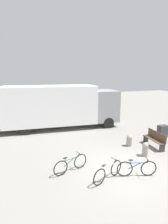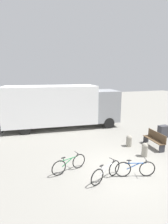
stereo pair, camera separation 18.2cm
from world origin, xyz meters
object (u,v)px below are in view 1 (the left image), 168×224
(utility_box, at_px, (163,131))
(delivery_truck, at_px, (61,105))
(bicycle_near, at_px, (71,164))
(bollard_far_bench, at_px, (129,140))
(park_bench, at_px, (155,139))
(bicycle_middle, at_px, (108,172))
(bicycle_far, at_px, (137,168))
(bollard_near_bench, at_px, (145,149))

(utility_box, bearing_deg, delivery_truck, 143.36)
(bicycle_near, height_order, bollard_far_bench, bicycle_near)
(bicycle_near, bearing_deg, park_bench, -7.12)
(park_bench, distance_m, bicycle_middle, 4.58)
(bicycle_near, height_order, bicycle_far, same)
(bollard_far_bench, xyz_separation_m, utility_box, (3.01, 0.56, 0.04))
(park_bench, distance_m, bollard_far_bench, 1.47)
(delivery_truck, bearing_deg, utility_box, -31.40)
(bicycle_middle, height_order, utility_box, utility_box)
(delivery_truck, xyz_separation_m, bicycle_far, (1.45, -7.79, -1.44))
(bicycle_middle, relative_size, bollard_far_bench, 2.29)
(utility_box, bearing_deg, park_bench, -145.37)
(bicycle_near, distance_m, bicycle_middle, 1.65)
(bicycle_middle, relative_size, bollard_near_bench, 2.15)
(bicycle_near, distance_m, utility_box, 7.32)
(park_bench, bearing_deg, bollard_near_bench, 125.17)
(bicycle_middle, distance_m, bollard_far_bench, 3.80)
(park_bench, xyz_separation_m, bollard_near_bench, (-1.30, -0.78, -0.10))
(utility_box, bearing_deg, bicycle_far, -143.63)
(bollard_near_bench, bearing_deg, bicycle_far, -138.03)
(bicycle_middle, bearing_deg, bollard_far_bench, 21.39)
(delivery_truck, distance_m, bollard_far_bench, 6.00)
(delivery_truck, distance_m, bicycle_middle, 7.76)
(delivery_truck, bearing_deg, park_bench, -47.18)
(bicycle_far, bearing_deg, bicycle_near, 170.33)
(bollard_near_bench, bearing_deg, bicycle_middle, -156.14)
(bollard_near_bench, bearing_deg, bicycle_near, -177.89)
(bollard_near_bench, bearing_deg, park_bench, 30.96)
(bollard_far_bench, bearing_deg, delivery_truck, 120.64)
(bicycle_near, bearing_deg, utility_box, -0.45)
(bollard_far_bench, relative_size, utility_box, 0.85)
(bicycle_far, height_order, bollard_far_bench, bicycle_far)
(bicycle_near, height_order, bicycle_middle, same)
(park_bench, height_order, utility_box, park_bench)
(park_bench, bearing_deg, bollard_far_bench, 70.46)
(bollard_far_bench, bearing_deg, utility_box, 10.58)
(bicycle_middle, relative_size, utility_box, 1.95)
(bicycle_middle, distance_m, bicycle_far, 1.25)
(delivery_truck, relative_size, bollard_far_bench, 13.10)
(delivery_truck, distance_m, bicycle_near, 6.77)
(delivery_truck, relative_size, bicycle_middle, 5.72)
(delivery_truck, relative_size, bicycle_near, 5.56)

